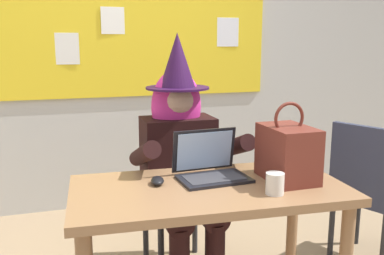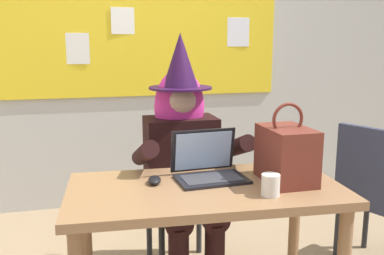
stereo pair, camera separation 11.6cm
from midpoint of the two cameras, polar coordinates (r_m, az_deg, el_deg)
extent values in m
cube|color=#B2B2AD|center=(3.68, -6.24, 11.30)|extent=(6.17, 0.10, 2.79)
cube|color=yellow|center=(3.62, -6.15, 13.73)|extent=(2.40, 0.02, 1.20)
cube|color=white|center=(3.57, -14.60, 10.24)|extent=(0.23, 0.02, 0.25)
cube|color=white|center=(3.83, 7.14, 12.63)|extent=(0.20, 0.01, 0.25)
cube|color=white|center=(3.59, -8.22, 14.04)|extent=(0.21, 0.01, 0.21)
cube|color=#8E6642|center=(1.97, 3.54, -8.41)|extent=(1.29, 0.72, 0.04)
cylinder|color=#8E6642|center=(2.31, -12.57, -15.74)|extent=(0.06, 0.06, 0.71)
cylinder|color=#8E6642|center=(2.52, 14.89, -13.43)|extent=(0.06, 0.06, 0.71)
cube|color=#2D3347|center=(2.62, -0.09, -10.41)|extent=(0.44, 0.44, 0.04)
cube|color=#2D3347|center=(2.72, -1.33, -4.19)|extent=(0.38, 0.06, 0.45)
cylinder|color=#262628|center=(2.62, 4.77, -15.75)|extent=(0.04, 0.04, 0.40)
cylinder|color=#262628|center=(2.91, 2.12, -12.89)|extent=(0.04, 0.04, 0.40)
cylinder|color=#262628|center=(2.82, -4.57, -13.73)|extent=(0.04, 0.04, 0.40)
cylinder|color=black|center=(2.46, 3.31, -10.68)|extent=(0.15, 0.42, 0.15)
cylinder|color=black|center=(2.41, -1.31, -11.14)|extent=(0.15, 0.42, 0.15)
cube|color=black|center=(2.55, -0.21, -4.40)|extent=(0.42, 0.26, 0.52)
cylinder|color=black|center=(2.38, 6.99, -2.76)|extent=(0.09, 0.46, 0.24)
cylinder|color=black|center=(2.26, -4.95, -3.54)|extent=(0.09, 0.46, 0.24)
sphere|color=#D1A889|center=(2.48, -0.21, 3.64)|extent=(0.20, 0.20, 0.20)
ellipsoid|color=#D82D8C|center=(2.51, -0.38, 2.82)|extent=(0.30, 0.22, 0.44)
cylinder|color=#2D0F38|center=(2.47, -0.21, 5.36)|extent=(0.37, 0.37, 0.01)
cone|color=#2D0F38|center=(2.46, -0.22, 9.02)|extent=(0.21, 0.21, 0.32)
cube|color=black|center=(2.04, 4.31, -6.97)|extent=(0.34, 0.24, 0.01)
cube|color=#333338|center=(2.03, 4.31, -6.75)|extent=(0.29, 0.17, 0.00)
cube|color=black|center=(2.12, 3.08, -3.03)|extent=(0.33, 0.06, 0.22)
cube|color=#99B7E0|center=(2.11, 3.17, -3.14)|extent=(0.29, 0.05, 0.19)
ellipsoid|color=black|center=(1.99, -3.39, -7.09)|extent=(0.08, 0.11, 0.03)
cube|color=maroon|center=(2.05, 14.17, -3.58)|extent=(0.20, 0.30, 0.26)
torus|color=maroon|center=(2.02, 14.40, 1.10)|extent=(0.16, 0.02, 0.16)
cylinder|color=silver|center=(1.87, 12.31, -7.59)|extent=(0.08, 0.08, 0.09)
cube|color=#2D3347|center=(2.92, 25.04, -8.64)|extent=(0.55, 0.55, 0.04)
cube|color=#2D3347|center=(2.69, 23.61, -4.73)|extent=(0.19, 0.36, 0.45)
cylinder|color=#262628|center=(3.22, 23.38, -11.16)|extent=(0.04, 0.04, 0.43)
cylinder|color=#262628|center=(2.94, 20.08, -13.03)|extent=(0.04, 0.04, 0.43)
camera|label=1|loc=(0.06, -88.48, 0.30)|focal=39.63mm
camera|label=2|loc=(0.06, 91.52, -0.30)|focal=39.63mm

